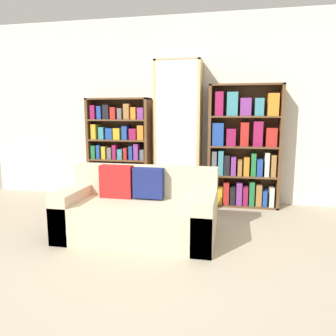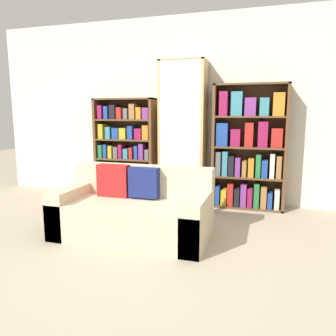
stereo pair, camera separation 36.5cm
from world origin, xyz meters
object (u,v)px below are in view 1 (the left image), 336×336
at_px(wine_bottle, 208,201).
at_px(display_cabinet, 178,134).
at_px(bookshelf_right, 243,149).
at_px(couch, 139,212).
at_px(bookshelf_left, 120,152).

bearing_deg(wine_bottle, display_cabinet, 141.06).
bearing_deg(bookshelf_right, couch, -127.14).
relative_size(bookshelf_left, bookshelf_right, 0.90).
relative_size(couch, bookshelf_right, 0.95).
relative_size(couch, bookshelf_left, 1.06).
xyz_separation_m(couch, bookshelf_right, (1.10, 1.45, 0.54)).
bearing_deg(wine_bottle, bookshelf_right, 40.95).
bearing_deg(couch, bookshelf_right, 52.86).
xyz_separation_m(couch, wine_bottle, (0.65, 1.06, -0.12)).
bearing_deg(bookshelf_left, bookshelf_right, -0.03).
height_order(couch, bookshelf_left, bookshelf_left).
height_order(couch, bookshelf_right, bookshelf_right).
height_order(bookshelf_left, wine_bottle, bookshelf_left).
distance_m(couch, wine_bottle, 1.25).
distance_m(bookshelf_left, bookshelf_right, 1.83).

